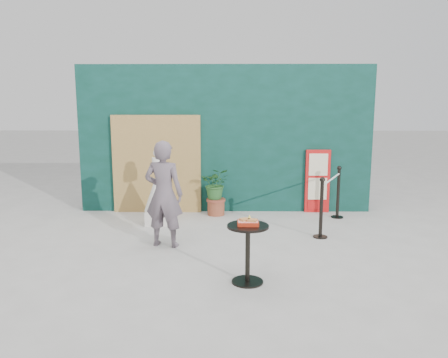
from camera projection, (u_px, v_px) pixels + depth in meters
ground at (223, 263)px, 6.18m from camera, size 60.00×60.00×0.00m
back_wall at (225, 139)px, 9.03m from camera, size 6.00×0.30×3.00m
bamboo_fence at (157, 164)px, 8.92m from camera, size 1.80×0.08×2.00m
woman at (164, 194)px, 6.79m from camera, size 0.68×0.51×1.68m
menu_board at (317, 181)px, 8.96m from camera, size 0.50×0.07×1.30m
statue at (159, 193)px, 8.11m from camera, size 0.55×0.55×1.42m
cafe_table at (248, 245)px, 5.43m from camera, size 0.52×0.52×0.75m
food_basket at (248, 222)px, 5.38m from camera, size 0.26×0.19×0.11m
planter at (216, 188)px, 8.75m from camera, size 0.56×0.49×0.96m
stanchion_barrier at (330, 200)px, 7.92m from camera, size 0.84×1.54×1.03m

